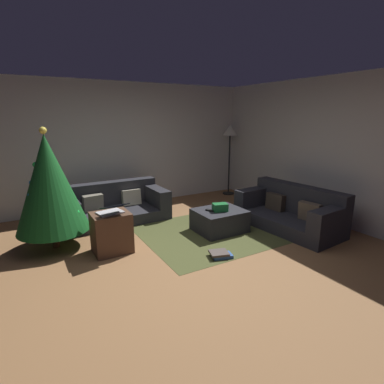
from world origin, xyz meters
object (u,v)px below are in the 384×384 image
ottoman (219,220)px  laptop (112,210)px  tv_remote (210,210)px  book_stack (221,255)px  gift_box (220,207)px  couch_right (291,212)px  corner_lamp (230,136)px  couch_left (114,206)px  christmas_tree (49,184)px  side_table (111,233)px

ottoman → laptop: 1.86m
tv_remote → book_stack: bearing=-130.9°
gift_box → book_stack: 1.03m
couch_right → book_stack: 1.79m
ottoman → corner_lamp: 2.86m
corner_lamp → book_stack: bearing=-128.4°
couch_left → corner_lamp: 3.28m
gift_box → corner_lamp: bearing=50.0°
laptop → book_stack: 1.64m
ottoman → corner_lamp: corner_lamp is taller
laptop → christmas_tree: bearing=138.0°
couch_left → corner_lamp: bearing=-172.9°
tv_remote → book_stack: 1.01m
couch_right → tv_remote: size_ratio=11.64×
gift_box → christmas_tree: 2.63m
couch_right → side_table: couch_right is taller
tv_remote → side_table: 1.64m
couch_right → corner_lamp: bearing=-15.5°
side_table → couch_right: bearing=-11.3°
corner_lamp → couch_right: bearing=-101.2°
gift_box → tv_remote: gift_box is taller
ottoman → book_stack: (-0.56, -0.84, -0.14)m
tv_remote → corner_lamp: size_ratio=0.09×
tv_remote → corner_lamp: (1.83, 1.93, 1.06)m
couch_right → corner_lamp: 2.75m
laptop → corner_lamp: bearing=28.9°
christmas_tree → laptop: bearing=-42.0°
couch_left → tv_remote: couch_left is taller
couch_right → tv_remote: (-1.35, 0.52, 0.09)m
couch_left → gift_box: size_ratio=7.80×
ottoman → christmas_tree: 2.71m
ottoman → gift_box: (-0.03, -0.05, 0.25)m
couch_right → christmas_tree: (-3.67, 1.17, 0.69)m
ottoman → couch_left: bearing=131.9°
ottoman → tv_remote: tv_remote is taller
gift_box → corner_lamp: (1.68, 2.01, 1.01)m
christmas_tree → book_stack: bearing=-38.1°
christmas_tree → side_table: (0.69, -0.57, -0.68)m
couch_left → corner_lamp: (3.02, 0.44, 1.19)m
couch_left → ottoman: couch_left is taller
tv_remote → side_table: (-1.63, 0.07, -0.09)m
couch_left → side_table: couch_left is taller
laptop → gift_box: bearing=-3.1°
couch_left → ottoman: (1.37, -1.52, -0.07)m
couch_left → christmas_tree: (-1.13, -0.84, 0.72)m
couch_right → book_stack: couch_right is taller
couch_right → gift_box: couch_right is taller
couch_left → side_table: (-0.44, -1.42, 0.03)m
couch_right → ottoman: size_ratio=2.32×
corner_lamp → tv_remote: bearing=-133.5°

